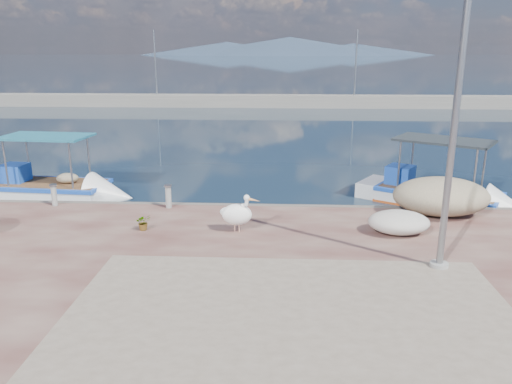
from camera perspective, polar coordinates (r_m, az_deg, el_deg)
The scene contains 13 objects.
ground at distance 12.42m, azimuth -0.91°, elevation -10.62°, with size 1400.00×1400.00×0.00m, color #162635.
quay_patch at distance 9.54m, azimuth 4.07°, elevation -16.06°, with size 9.00×7.00×0.01m, color gray.
breakwater at distance 51.34m, azimuth 2.10°, elevation 10.35°, with size 120.00×2.20×7.50m.
mountains at distance 661.12m, azimuth 3.38°, elevation 16.20°, with size 370.00×280.00×22.00m.
boat_left at distance 21.13m, azimuth -22.44°, elevation 0.07°, with size 6.03×2.40×2.83m.
boat_right at distance 19.77m, azimuth 19.89°, elevation -0.70°, with size 6.10×4.83×2.87m.
pelican at distance 14.30m, azimuth -2.14°, elevation -2.51°, with size 1.19×0.78×1.13m.
lamp_post at distance 12.12m, azimuth 21.62°, elevation 6.50°, with size 0.44×0.96×7.00m.
bollard_near at distance 16.75m, azimuth -9.99°, elevation -0.38°, with size 0.26×0.26×0.78m.
bollard_far at distance 18.04m, azimuth -22.09°, elevation -0.22°, with size 0.24×0.24×0.74m.
potted_plant at distance 14.88m, azimuth -12.73°, elevation -3.38°, with size 0.43×0.37×0.47m, color #33722D.
net_pile_c at distance 16.85m, azimuth 20.38°, elevation -0.45°, with size 3.02×2.16×1.19m, color tan.
net_pile_d at distance 14.80m, azimuth 16.01°, elevation -3.34°, with size 1.74×1.30×0.65m, color silver.
Camera 1 is at (0.76, -11.09, 5.54)m, focal length 35.00 mm.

